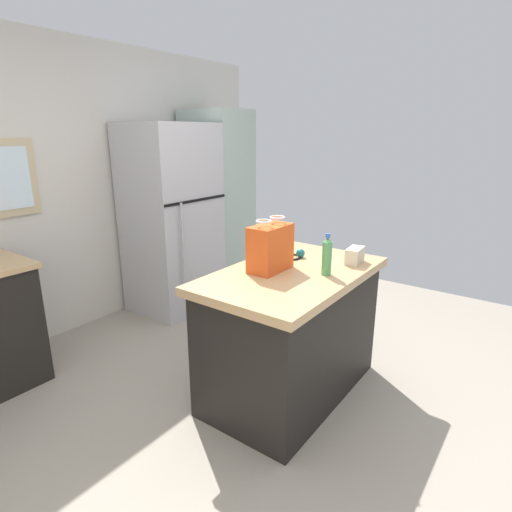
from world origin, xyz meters
TOP-DOWN VIEW (x-y plane):
  - ground at (0.00, 0.00)m, footprint 5.84×5.84m
  - back_wall at (-0.01, 2.28)m, footprint 4.87×0.13m
  - kitchen_island at (0.26, 0.07)m, footprint 1.34×0.80m
  - refrigerator at (0.85, 1.85)m, footprint 0.82×0.73m
  - tall_cabinet at (1.56, 1.85)m, footprint 0.55×0.66m
  - shopping_bag at (0.19, 0.20)m, footprint 0.31×0.17m
  - small_box at (0.66, -0.19)m, footprint 0.18×0.11m
  - bottle at (0.32, -0.14)m, footprint 0.06×0.06m
  - ear_defenders at (0.51, 0.23)m, footprint 0.21×0.21m

SIDE VIEW (x-z plane):
  - ground at x=0.00m, z-range 0.00..0.00m
  - kitchen_island at x=0.26m, z-range 0.00..0.90m
  - ear_defenders at x=0.51m, z-range 0.89..0.95m
  - refrigerator at x=0.85m, z-range 0.00..1.86m
  - small_box at x=0.66m, z-range 0.90..1.01m
  - tall_cabinet at x=1.56m, z-range 0.00..2.01m
  - bottle at x=0.32m, z-range 0.89..1.16m
  - shopping_bag at x=0.19m, z-range 0.88..1.23m
  - back_wall at x=-0.01m, z-range 0.00..2.57m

